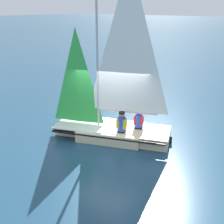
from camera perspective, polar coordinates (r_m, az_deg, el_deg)
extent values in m
plane|color=navy|center=(10.70, 0.00, -5.00)|extent=(260.00, 260.00, 0.00)
cube|color=beige|center=(10.61, 0.00, -4.04)|extent=(2.78, 2.41, 0.40)
cube|color=beige|center=(11.13, -8.21, -3.04)|extent=(1.24, 1.21, 0.40)
cube|color=beige|center=(10.34, 8.87, -5.02)|extent=(1.43, 1.67, 0.40)
cube|color=black|center=(10.56, 0.00, -3.41)|extent=(4.47, 3.11, 0.05)
cube|color=silver|center=(10.87, -5.92, -2.28)|extent=(2.34, 2.13, 0.04)
cylinder|color=#B7B7BC|center=(9.89, -3.03, 12.79)|extent=(0.08, 0.08, 5.77)
cylinder|color=#B7B7BC|center=(10.15, 3.10, 0.05)|extent=(2.06, 0.90, 0.07)
pyramid|color=white|center=(9.56, 3.40, 14.26)|extent=(1.95, 0.84, 4.96)
pyramid|color=green|center=(10.36, -7.11, 7.16)|extent=(1.34, 0.59, 3.49)
cube|color=black|center=(10.33, 11.86, -5.62)|extent=(0.09, 0.06, 0.28)
cube|color=black|center=(10.22, 1.94, -4.90)|extent=(0.35, 0.33, 0.45)
cylinder|color=blue|center=(10.02, 1.98, -2.45)|extent=(0.39, 0.39, 0.50)
cube|color=yellow|center=(10.01, 1.98, -2.32)|extent=(0.41, 0.37, 0.35)
sphere|color=#A87A56|center=(9.89, 2.00, -0.59)|extent=(0.22, 0.22, 0.22)
cylinder|color=black|center=(9.86, 2.01, -0.14)|extent=(0.27, 0.27, 0.06)
cube|color=black|center=(10.56, 5.37, -4.09)|extent=(0.35, 0.33, 0.45)
cylinder|color=blue|center=(10.37, 5.46, -1.71)|extent=(0.39, 0.39, 0.50)
cube|color=red|center=(10.36, 5.47, -1.58)|extent=(0.41, 0.37, 0.35)
sphere|color=#A87A56|center=(10.24, 5.53, 0.09)|extent=(0.22, 0.22, 0.22)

